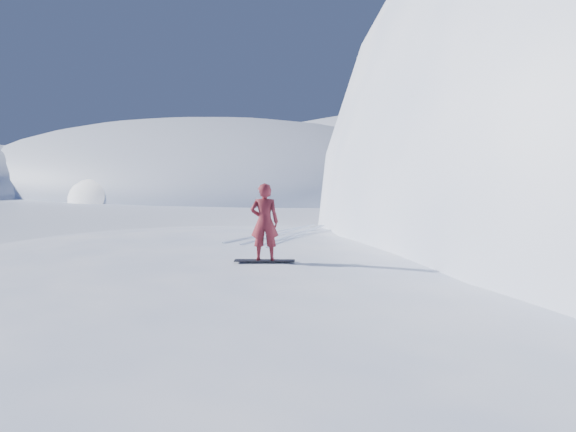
% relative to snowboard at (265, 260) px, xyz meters
% --- Properties ---
extents(ground, '(400.00, 400.00, 0.00)m').
position_rel_snowboard_xyz_m(ground, '(-2.26, -0.64, -2.41)').
color(ground, white).
rests_on(ground, ground).
extents(near_ridge, '(36.00, 28.00, 4.80)m').
position_rel_snowboard_xyz_m(near_ridge, '(-1.26, 2.36, -2.41)').
color(near_ridge, white).
rests_on(near_ridge, ground).
extents(far_ridge_a, '(120.00, 70.00, 28.00)m').
position_rel_snowboard_xyz_m(far_ridge_a, '(-72.26, 59.36, -2.41)').
color(far_ridge_a, white).
rests_on(far_ridge_a, ground).
extents(far_ridge_c, '(140.00, 90.00, 36.00)m').
position_rel_snowboard_xyz_m(far_ridge_c, '(-42.26, 109.36, -2.41)').
color(far_ridge_c, white).
rests_on(far_ridge_c, ground).
extents(wind_bumps, '(16.00, 14.40, 1.00)m').
position_rel_snowboard_xyz_m(wind_bumps, '(-2.82, 1.48, -2.41)').
color(wind_bumps, white).
rests_on(wind_bumps, ground).
extents(snowboard, '(1.46, 1.15, 0.03)m').
position_rel_snowboard_xyz_m(snowboard, '(0.00, 0.00, 0.00)').
color(snowboard, black).
rests_on(snowboard, near_ridge).
extents(snowboarder, '(0.87, 0.81, 2.00)m').
position_rel_snowboard_xyz_m(snowboarder, '(0.00, 0.00, 1.01)').
color(snowboarder, maroon).
rests_on(snowboarder, snowboard).
extents(vapor_plume, '(11.19, 8.95, 7.83)m').
position_rel_snowboard_xyz_m(vapor_plume, '(-54.10, 30.04, -2.41)').
color(vapor_plume, white).
rests_on(vapor_plume, ground).
extents(board_tracks, '(2.38, 5.98, 0.04)m').
position_rel_snowboard_xyz_m(board_tracks, '(-2.79, 4.59, 0.01)').
color(board_tracks, silver).
rests_on(board_tracks, ground).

